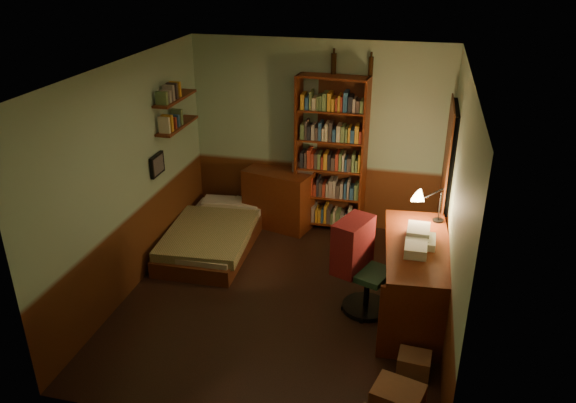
% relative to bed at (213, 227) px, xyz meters
% --- Properties ---
extents(floor, '(3.50, 4.00, 0.02)m').
position_rel_bed_xyz_m(floor, '(1.19, -0.97, -0.29)').
color(floor, black).
rests_on(floor, ground).
extents(ceiling, '(3.50, 4.00, 0.02)m').
position_rel_bed_xyz_m(ceiling, '(1.19, -0.97, 2.33)').
color(ceiling, silver).
rests_on(ceiling, wall_back).
extents(wall_back, '(3.50, 0.02, 2.60)m').
position_rel_bed_xyz_m(wall_back, '(1.19, 1.04, 1.02)').
color(wall_back, '#87A382').
rests_on(wall_back, ground).
extents(wall_left, '(0.02, 4.00, 2.60)m').
position_rel_bed_xyz_m(wall_left, '(-0.57, -0.97, 1.02)').
color(wall_left, '#87A382').
rests_on(wall_left, ground).
extents(wall_right, '(0.02, 4.00, 2.60)m').
position_rel_bed_xyz_m(wall_right, '(2.95, -0.97, 1.02)').
color(wall_right, '#87A382').
rests_on(wall_right, ground).
extents(wall_front, '(3.50, 0.02, 2.60)m').
position_rel_bed_xyz_m(wall_front, '(1.19, -2.98, 1.02)').
color(wall_front, '#87A382').
rests_on(wall_front, ground).
extents(doorway, '(0.06, 0.90, 2.00)m').
position_rel_bed_xyz_m(doorway, '(2.91, 0.33, 0.72)').
color(doorway, black).
rests_on(doorway, ground).
extents(door_trim, '(0.02, 0.98, 2.08)m').
position_rel_bed_xyz_m(door_trim, '(2.88, 0.33, 0.72)').
color(door_trim, '#4B2210').
rests_on(door_trim, ground).
extents(bed, '(1.03, 1.87, 0.55)m').
position_rel_bed_xyz_m(bed, '(0.00, 0.00, 0.00)').
color(bed, olive).
rests_on(bed, ground).
extents(dresser, '(1.02, 0.69, 0.83)m').
position_rel_bed_xyz_m(dresser, '(0.69, 0.79, 0.14)').
color(dresser, '#58210E').
rests_on(dresser, ground).
extents(mini_stereo, '(0.31, 0.25, 0.16)m').
position_rel_bed_xyz_m(mini_stereo, '(1.03, 0.92, 0.63)').
color(mini_stereo, '#B2B2B7').
rests_on(mini_stereo, dresser).
extents(bookshelf, '(0.96, 0.40, 2.17)m').
position_rel_bed_xyz_m(bookshelf, '(1.40, 0.88, 0.81)').
color(bookshelf, '#58210E').
rests_on(bookshelf, ground).
extents(bottle_left, '(0.08, 0.08, 0.26)m').
position_rel_bed_xyz_m(bottle_left, '(1.38, 0.99, 2.02)').
color(bottle_left, black).
rests_on(bottle_left, bookshelf).
extents(bottle_right, '(0.08, 0.08, 0.24)m').
position_rel_bed_xyz_m(bottle_right, '(1.85, 0.99, 2.01)').
color(bottle_right, black).
rests_on(bottle_right, bookshelf).
extents(desk, '(0.79, 1.65, 0.86)m').
position_rel_bed_xyz_m(desk, '(2.63, -0.93, 0.15)').
color(desk, '#58210E').
rests_on(desk, ground).
extents(paper_stack, '(0.24, 0.32, 0.13)m').
position_rel_bed_xyz_m(paper_stack, '(2.62, -0.78, 0.65)').
color(paper_stack, silver).
rests_on(paper_stack, desk).
extents(desk_lamp, '(0.20, 0.20, 0.57)m').
position_rel_bed_xyz_m(desk_lamp, '(2.83, -0.33, 0.87)').
color(desk_lamp, black).
rests_on(desk_lamp, desk).
extents(office_chair, '(0.68, 0.65, 1.09)m').
position_rel_bed_xyz_m(office_chair, '(2.13, -0.98, 0.27)').
color(office_chair, '#316040').
rests_on(office_chair, ground).
extents(red_jacket, '(0.30, 0.51, 0.59)m').
position_rel_bed_xyz_m(red_jacket, '(1.88, -0.74, 1.11)').
color(red_jacket, maroon).
rests_on(red_jacket, office_chair).
extents(wall_shelf_lower, '(0.20, 0.90, 0.03)m').
position_rel_bed_xyz_m(wall_shelf_lower, '(-0.45, 0.13, 1.32)').
color(wall_shelf_lower, '#58210E').
rests_on(wall_shelf_lower, wall_left).
extents(wall_shelf_upper, '(0.20, 0.90, 0.03)m').
position_rel_bed_xyz_m(wall_shelf_upper, '(-0.45, 0.13, 1.67)').
color(wall_shelf_upper, '#58210E').
rests_on(wall_shelf_upper, wall_left).
extents(framed_picture, '(0.04, 0.32, 0.26)m').
position_rel_bed_xyz_m(framed_picture, '(-0.53, -0.37, 0.97)').
color(framed_picture, black).
rests_on(framed_picture, wall_left).
extents(cardboard_box_a, '(0.48, 0.42, 0.31)m').
position_rel_bed_xyz_m(cardboard_box_a, '(2.56, -2.47, -0.12)').
color(cardboard_box_a, '#9A6443').
rests_on(cardboard_box_a, ground).
extents(cardboard_box_b, '(0.31, 0.27, 0.21)m').
position_rel_bed_xyz_m(cardboard_box_b, '(2.69, -1.89, -0.17)').
color(cardboard_box_b, '#9A6443').
rests_on(cardboard_box_b, ground).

